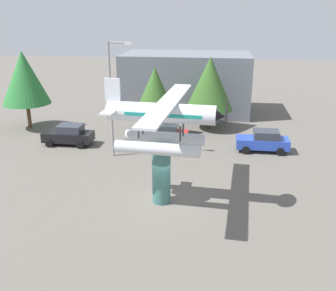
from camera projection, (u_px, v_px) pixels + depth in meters
The scene contains 11 objects.
ground_plane at pixel (162, 201), 23.87m from camera, with size 140.00×140.00×0.00m, color #605B54.
display_pedestal at pixel (161, 176), 23.30m from camera, with size 1.10×1.10×3.41m, color #386B66.
floatplane_monument at pixel (163, 121), 22.15m from camera, with size 6.97×10.45×4.00m.
car_near_black at pixel (69, 135), 33.43m from camera, with size 4.20×2.02×1.76m.
car_mid_red at pixel (164, 134), 33.58m from camera, with size 4.20×2.02×1.76m.
car_far_blue at pixel (263, 141), 31.90m from camera, with size 4.20×2.02×1.76m.
streetlight_primary at pixel (113, 93), 29.53m from camera, with size 1.84×0.28×8.85m.
storefront_building at pixel (186, 83), 43.41m from camera, with size 13.80×7.38×6.43m, color slate.
tree_west at pixel (24, 78), 36.80m from camera, with size 4.49×4.49×7.41m.
tree_east at pixel (155, 92), 34.75m from camera, with size 3.94×3.94×6.26m.
tree_center_back at pixel (210, 83), 36.71m from camera, with size 4.49×4.49×6.91m.
Camera 1 is at (3.21, -21.12, 11.18)m, focal length 41.94 mm.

